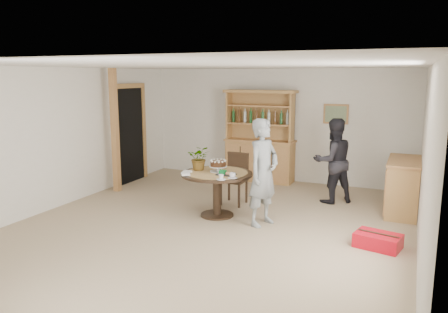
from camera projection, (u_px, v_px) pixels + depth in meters
ground at (210, 227)px, 6.90m from camera, size 7.00×7.00×0.00m
room_shell at (210, 117)px, 6.58m from camera, size 6.04×7.04×2.52m
doorway at (129, 133)px, 9.65m from camera, size 0.13×1.10×2.18m
pine_post at (115, 131)px, 8.81m from camera, size 0.12×0.12×2.50m
hutch at (260, 151)px, 9.80m from camera, size 1.62×0.54×2.04m
sideboard at (403, 186)px, 7.53m from camera, size 0.54×1.26×0.94m
dining_table at (217, 181)px, 7.34m from camera, size 1.20×1.20×0.76m
dining_chair at (236, 175)px, 8.10m from camera, size 0.43×0.43×0.95m
birthday_cake at (218, 165)px, 7.33m from camera, size 0.30×0.30×0.20m
flower_vase at (200, 158)px, 7.45m from camera, size 0.47×0.44×0.42m
gift_tray at (226, 173)px, 7.11m from camera, size 0.30×0.20×0.08m
coffee_cup_a at (232, 176)px, 6.89m from camera, size 0.15×0.15×0.09m
coffee_cup_b at (221, 178)px, 6.79m from camera, size 0.15×0.15×0.08m
napkins at (186, 173)px, 7.19m from camera, size 0.24×0.33×0.03m
teen_boy at (263, 173)px, 6.87m from camera, size 0.59×0.72×1.70m
adult_person at (333, 161)px, 8.11m from camera, size 0.98×0.95×1.59m
red_suitcase at (378, 241)px, 6.06m from camera, size 0.67×0.52×0.21m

